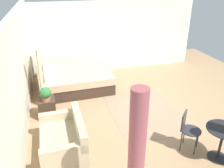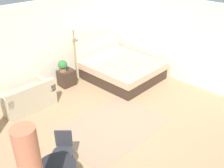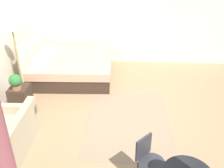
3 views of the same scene
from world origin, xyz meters
name	(u,v)px [view 3 (image 3 of 3)]	position (x,y,z in m)	size (l,w,h in m)	color
ground_plane	(133,116)	(0.00, 0.00, -0.01)	(9.17, 9.19, 0.02)	#9E7A56
wall_right	(132,22)	(3.08, 0.00, 1.26)	(0.12, 6.19, 2.53)	silver
area_rug	(128,121)	(-0.23, 0.11, 0.00)	(2.36, 1.74, 0.01)	#93755B
bed	(70,67)	(1.81, 1.74, 0.31)	(2.06, 2.25, 1.21)	#38281E
couch	(6,139)	(-1.23, 2.27, 0.28)	(1.33, 0.86, 0.77)	tan
nightstand	(20,97)	(0.25, 2.57, 0.25)	(0.46, 0.41, 0.50)	#38281E
potted_plant	(15,81)	(0.15, 2.56, 0.69)	(0.28, 0.28, 0.36)	#935B3D
floor_lamp	(14,41)	(0.71, 2.68, 1.42)	(0.30, 0.30, 1.82)	#99844C
cafe_chair_near_window	(148,157)	(-1.77, -0.16, 0.51)	(0.57, 0.57, 0.83)	#2D2D33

